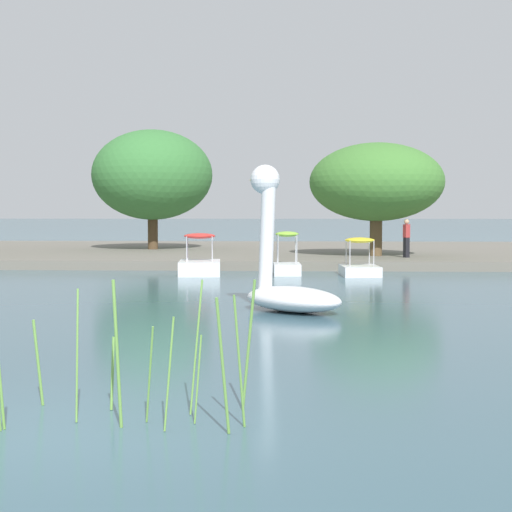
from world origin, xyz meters
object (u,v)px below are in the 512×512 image
Objects in this scene: pedal_boat_lime at (287,262)px; tree_broadleaf_right at (152,175)px; swan_boat at (286,275)px; person_on_path at (406,237)px; pedal_boat_yellow at (360,264)px; tree_sapling_by_fence at (376,182)px; pedal_boat_red at (200,264)px.

tree_broadleaf_right is (-6.98, 11.91, 3.64)m from pedal_boat_lime.
person_on_path is (4.69, 16.18, 0.37)m from swan_boat.
person_on_path reaches higher than pedal_boat_lime.
tree_sapling_by_fence is at bearing 80.29° from pedal_boat_yellow.
pedal_boat_red is 9.59m from person_on_path.
pedal_boat_lime is 0.78× the size of pedal_boat_red.
pedal_boat_red is at bearing -174.29° from pedal_boat_lime.
pedal_boat_lime is at bearing -134.91° from person_on_path.
pedal_boat_yellow is 1.38× the size of person_on_path.
pedal_boat_lime is 6.95m from person_on_path.
pedal_boat_red is 0.31× the size of tree_broadleaf_right.
tree_sapling_by_fence is (6.86, 6.48, 3.13)m from pedal_boat_red.
pedal_boat_yellow is at bearing -8.76° from pedal_boat_lime.
swan_boat is 11.29m from pedal_boat_lime.
pedal_boat_lime is 7.83m from tree_sapling_by_fence.
tree_sapling_by_fence is at bearing 78.54° from swan_boat.
tree_sapling_by_fence is at bearing -28.23° from tree_broadleaf_right.
person_on_path is at bearing 66.71° from pedal_boat_yellow.
pedal_boat_yellow is at bearing 77.49° from swan_boat.
pedal_boat_yellow is 1.14× the size of pedal_boat_lime.
swan_boat is 2.13× the size of person_on_path.
pedal_boat_yellow is 5.81m from person_on_path.
tree_sapling_by_fence is at bearing 132.28° from person_on_path.
swan_boat is at bearing -102.51° from pedal_boat_yellow.
pedal_boat_lime is 0.24× the size of tree_broadleaf_right.
swan_boat is at bearing -101.46° from tree_sapling_by_fence.
tree_sapling_by_fence is at bearing 43.34° from pedal_boat_red.
swan_boat is at bearing -72.83° from tree_broadleaf_right.
pedal_boat_red is (-5.74, 0.09, -0.02)m from pedal_boat_yellow.
pedal_boat_lime is at bearing 90.93° from swan_boat.
tree_broadleaf_right is 5.07× the size of person_on_path.
tree_sapling_by_fence reaches higher than person_on_path.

